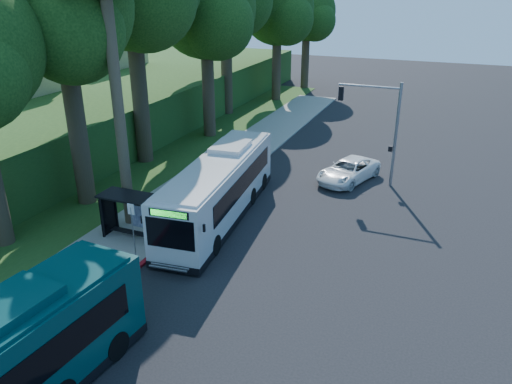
% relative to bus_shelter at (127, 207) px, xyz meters
% --- Properties ---
extents(ground, '(140.00, 140.00, 0.00)m').
position_rel_bus_shelter_xyz_m(ground, '(7.26, 2.86, -1.81)').
color(ground, black).
rests_on(ground, ground).
extents(sidewalk, '(4.50, 70.00, 0.12)m').
position_rel_bus_shelter_xyz_m(sidewalk, '(-0.04, 2.86, -1.75)').
color(sidewalk, gray).
rests_on(sidewalk, ground).
extents(red_curb, '(0.25, 30.00, 0.13)m').
position_rel_bus_shelter_xyz_m(red_curb, '(2.26, -1.14, -1.74)').
color(red_curb, maroon).
rests_on(red_curb, ground).
extents(grass_verge, '(8.00, 70.00, 0.06)m').
position_rel_bus_shelter_xyz_m(grass_verge, '(-5.74, 7.86, -1.78)').
color(grass_verge, '#234719').
rests_on(grass_verge, ground).
extents(bus_shelter, '(3.20, 1.51, 2.55)m').
position_rel_bus_shelter_xyz_m(bus_shelter, '(0.00, 0.00, 0.00)').
color(bus_shelter, black).
rests_on(bus_shelter, ground).
extents(stop_sign_pole, '(0.35, 0.06, 3.17)m').
position_rel_bus_shelter_xyz_m(stop_sign_pole, '(1.86, -2.14, 0.28)').
color(stop_sign_pole, gray).
rests_on(stop_sign_pole, ground).
extents(traffic_signal_pole, '(4.10, 0.30, 7.00)m').
position_rel_bus_shelter_xyz_m(traffic_signal_pole, '(11.04, 12.86, 2.62)').
color(traffic_signal_pole, gray).
rests_on(traffic_signal_pole, ground).
extents(hillside_backdrop, '(24.00, 60.00, 8.80)m').
position_rel_bus_shelter_xyz_m(hillside_backdrop, '(-19.04, 17.96, 0.63)').
color(hillside_backdrop, '#234719').
rests_on(hillside_backdrop, ground).
extents(tree_0, '(8.40, 8.00, 15.70)m').
position_rel_bus_shelter_xyz_m(tree_0, '(-5.14, 2.84, 9.40)').
color(tree_0, '#382B1E').
rests_on(tree_0, ground).
extents(tree_2, '(8.82, 8.40, 15.12)m').
position_rel_bus_shelter_xyz_m(tree_2, '(-4.64, 18.84, 8.67)').
color(tree_2, '#382B1E').
rests_on(tree_2, ground).
extents(tree_4, '(8.40, 8.00, 14.14)m').
position_rel_bus_shelter_xyz_m(tree_4, '(-4.14, 34.84, 7.92)').
color(tree_4, '#382B1E').
rests_on(tree_4, ground).
extents(tree_5, '(7.35, 7.00, 12.86)m').
position_rel_bus_shelter_xyz_m(tree_5, '(-3.16, 42.84, 7.16)').
color(tree_5, '#382B1E').
rests_on(tree_5, ground).
extents(white_bus, '(4.07, 13.19, 3.87)m').
position_rel_bus_shelter_xyz_m(white_bus, '(3.44, 4.14, 0.08)').
color(white_bus, silver).
rests_on(white_bus, ground).
extents(pickup, '(4.08, 5.92, 1.50)m').
position_rel_bus_shelter_xyz_m(pickup, '(9.17, 12.65, -1.05)').
color(pickup, white).
rests_on(pickup, ground).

